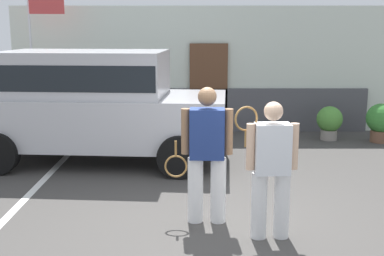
% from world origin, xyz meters
% --- Properties ---
extents(ground_plane, '(40.00, 40.00, 0.00)m').
position_xyz_m(ground_plane, '(0.00, 0.00, 0.00)').
color(ground_plane, '#423F3D').
extents(parking_stripe_0, '(0.12, 4.40, 0.01)m').
position_xyz_m(parking_stripe_0, '(-2.78, 1.50, 0.00)').
color(parking_stripe_0, silver).
rests_on(parking_stripe_0, ground_plane).
extents(house_frontage, '(9.19, 0.40, 2.97)m').
position_xyz_m(house_frontage, '(0.00, 6.19, 1.39)').
color(house_frontage, silver).
rests_on(house_frontage, ground_plane).
extents(parked_suv, '(4.73, 2.43, 2.05)m').
position_xyz_m(parked_suv, '(-2.14, 3.27, 1.15)').
color(parked_suv, '#B7B7BC').
rests_on(parked_suv, ground_plane).
extents(tennis_player_man, '(0.90, 0.28, 1.74)m').
position_xyz_m(tennis_player_man, '(-0.15, 0.30, 0.90)').
color(tennis_player_man, white).
rests_on(tennis_player_man, ground_plane).
extents(tennis_player_woman, '(0.75, 0.27, 1.64)m').
position_xyz_m(tennis_player_woman, '(0.59, -0.19, 0.86)').
color(tennis_player_woman, white).
rests_on(tennis_player_woman, ground_plane).
extents(potted_plant_by_porch, '(0.57, 0.57, 0.75)m').
position_xyz_m(potted_plant_by_porch, '(2.73, 5.07, 0.42)').
color(potted_plant_by_porch, gray).
rests_on(potted_plant_by_porch, ground_plane).
extents(potted_plant_secondary, '(0.64, 0.64, 0.85)m').
position_xyz_m(potted_plant_secondary, '(3.79, 4.85, 0.47)').
color(potted_plant_secondary, brown).
rests_on(potted_plant_secondary, ground_plane).
extents(flag_pole, '(0.80, 0.13, 3.26)m').
position_xyz_m(flag_pole, '(-3.74, 5.39, 2.24)').
color(flag_pole, silver).
rests_on(flag_pole, ground_plane).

